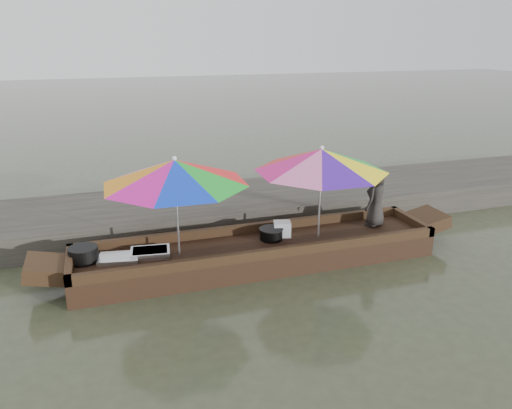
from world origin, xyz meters
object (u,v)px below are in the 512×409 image
object	(u,v)px
umbrella_bow	(177,207)
umbrella_stern	(320,193)
supply_bag	(282,229)
tray_crayfish	(150,253)
charcoal_grill	(271,234)
tray_scallop	(119,258)
cooking_pot	(83,255)
vendor	(376,198)
boat_hull	(258,254)

from	to	relation	value
umbrella_bow	umbrella_stern	size ratio (longest dim) A/B	1.01
supply_bag	umbrella_stern	xyz separation A→B (m)	(0.57, -0.20, 0.65)
tray_crayfish	umbrella_bow	world-z (taller)	umbrella_bow
tray_crayfish	charcoal_grill	bearing A→B (deg)	0.77
umbrella_bow	umbrella_stern	bearing A→B (deg)	0.00
tray_scallop	umbrella_stern	distance (m)	3.33
umbrella_stern	cooking_pot	bearing A→B (deg)	177.11
supply_bag	umbrella_bow	size ratio (longest dim) A/B	0.13
cooking_pot	vendor	size ratio (longest dim) A/B	0.43
charcoal_grill	umbrella_bow	size ratio (longest dim) A/B	0.17
vendor	umbrella_bow	bearing A→B (deg)	-30.20
boat_hull	charcoal_grill	xyz separation A→B (m)	(0.28, 0.14, 0.26)
cooking_pot	umbrella_bow	xyz separation A→B (m)	(1.40, -0.19, 0.66)
charcoal_grill	supply_bag	world-z (taller)	supply_bag
tray_crayfish	vendor	distance (m)	3.98
cooking_pot	supply_bag	distance (m)	3.17
umbrella_bow	tray_crayfish	bearing A→B (deg)	165.27
charcoal_grill	umbrella_stern	distance (m)	1.05
boat_hull	tray_crayfish	size ratio (longest dim) A/B	9.91
boat_hull	supply_bag	size ratio (longest dim) A/B	20.89
supply_bag	tray_crayfish	bearing A→B (deg)	-177.67
boat_hull	umbrella_stern	world-z (taller)	umbrella_stern
boat_hull	charcoal_grill	size ratio (longest dim) A/B	15.52
umbrella_bow	boat_hull	bearing A→B (deg)	0.00
supply_bag	umbrella_stern	bearing A→B (deg)	-19.52
supply_bag	umbrella_stern	size ratio (longest dim) A/B	0.13
charcoal_grill	supply_bag	bearing A→B (deg)	16.17
tray_crayfish	umbrella_stern	bearing A→B (deg)	-2.34
boat_hull	umbrella_stern	xyz separation A→B (m)	(1.06, 0.00, 0.95)
cooking_pot	vendor	xyz separation A→B (m)	(4.92, 0.00, 0.40)
tray_crayfish	umbrella_bow	bearing A→B (deg)	-14.73
tray_crayfish	umbrella_stern	xyz separation A→B (m)	(2.77, -0.11, 0.73)
tray_scallop	supply_bag	size ratio (longest dim) A/B	2.11
umbrella_stern	charcoal_grill	bearing A→B (deg)	169.96
umbrella_bow	umbrella_stern	distance (m)	2.34
supply_bag	umbrella_bow	distance (m)	1.89
tray_scallop	vendor	world-z (taller)	vendor
supply_bag	charcoal_grill	bearing A→B (deg)	-163.83
tray_scallop	umbrella_bow	distance (m)	1.17
tray_crayfish	umbrella_stern	distance (m)	2.87
boat_hull	supply_bag	bearing A→B (deg)	22.32
charcoal_grill	umbrella_bow	world-z (taller)	umbrella_bow
umbrella_stern	vendor	bearing A→B (deg)	9.11
vendor	umbrella_stern	bearing A→B (deg)	-24.17
supply_bag	boat_hull	bearing A→B (deg)	-157.68
vendor	tray_scallop	bearing A→B (deg)	-32.02
tray_scallop	vendor	size ratio (longest dim) A/B	0.58
cooking_pot	charcoal_grill	distance (m)	2.95
boat_hull	tray_crayfish	bearing A→B (deg)	176.21
vendor	charcoal_grill	bearing A→B (deg)	-31.84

